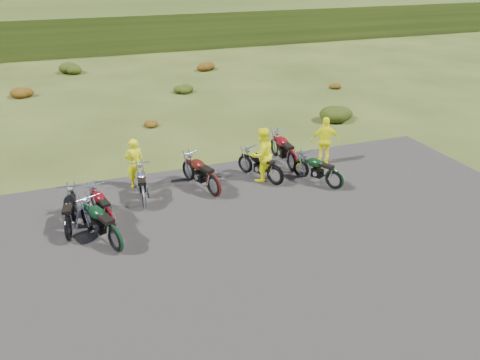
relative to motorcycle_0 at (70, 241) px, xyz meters
name	(u,v)px	position (x,y,z in m)	size (l,w,h in m)	color
ground	(219,220)	(4.25, -0.35, 0.00)	(300.00, 300.00, 0.00)	#314015
gravel_pad	(242,256)	(4.25, -2.35, 0.00)	(20.00, 12.00, 0.04)	black
hill_slope	(91,22)	(4.25, 49.65, 0.00)	(300.00, 46.00, 3.00)	#314115
shrub_2	(21,91)	(-1.95, 16.25, 0.38)	(1.30, 1.30, 0.77)	brown
shrub_3	(71,67)	(0.95, 21.55, 0.46)	(1.56, 1.56, 0.92)	#22330C
shrub_4	(149,122)	(3.85, 8.85, 0.23)	(0.77, 0.77, 0.45)	brown
shrub_5	(183,88)	(6.75, 14.15, 0.31)	(1.03, 1.03, 0.61)	#22330C
shrub_6	(205,65)	(9.65, 19.45, 0.38)	(1.30, 1.30, 0.77)	brown
shrub_7	(337,111)	(12.55, 6.75, 0.46)	(1.56, 1.56, 0.92)	#22330C
shrub_8	(333,85)	(15.45, 12.05, 0.23)	(0.77, 0.77, 0.45)	brown
motorcycle_0	(70,241)	(0.00, 0.00, 0.00)	(2.14, 0.71, 1.12)	black
motorcycle_1	(111,230)	(1.14, 0.19, 0.00)	(1.96, 0.65, 1.03)	maroon
motorcycle_2	(117,252)	(1.15, -1.00, 0.00)	(2.26, 0.75, 1.19)	black
motorcycle_3	(145,208)	(2.28, 1.15, 0.00)	(2.07, 0.69, 1.08)	#A6A6AA
motorcycle_4	(214,197)	(4.55, 1.12, 0.00)	(2.28, 0.76, 1.19)	#4E140D
motorcycle_5	(275,185)	(6.79, 1.21, 0.00)	(2.10, 0.70, 1.10)	black
motorcycle_6	(291,172)	(7.83, 2.04, 0.00)	(2.29, 0.76, 1.20)	maroon
motorcycle_7	(333,190)	(8.53, 0.22, 0.00)	(2.03, 0.68, 1.07)	black
person_middle	(135,164)	(2.30, 2.72, 0.87)	(0.64, 0.42, 1.75)	yellow
person_right_a	(262,155)	(6.50, 1.74, 0.96)	(0.94, 0.73, 1.93)	yellow
person_right_b	(325,141)	(9.31, 2.29, 0.91)	(1.07, 0.44, 1.82)	yellow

